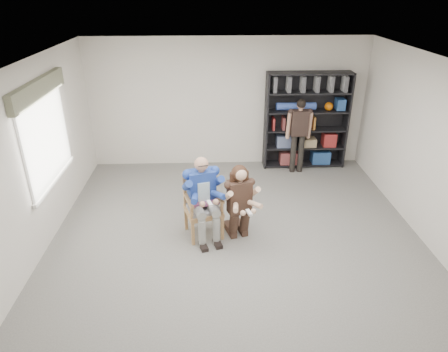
{
  "coord_description": "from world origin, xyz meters",
  "views": [
    {
      "loc": [
        -0.42,
        -4.98,
        3.76
      ],
      "look_at": [
        -0.2,
        0.6,
        1.05
      ],
      "focal_mm": 32.0,
      "sensor_mm": 36.0,
      "label": 1
    }
  ],
  "objects_px": {
    "standing_man": "(298,136)",
    "armchair": "(203,206)",
    "seated_man": "(203,198)",
    "bookshelf": "(306,121)",
    "kneeling_woman": "(240,204)"
  },
  "relations": [
    {
      "from": "standing_man",
      "to": "armchair",
      "type": "bearing_deg",
      "value": -130.56
    },
    {
      "from": "armchair",
      "to": "seated_man",
      "type": "bearing_deg",
      "value": 0.0
    },
    {
      "from": "armchair",
      "to": "standing_man",
      "type": "xyz_separation_m",
      "value": [
        2.01,
        2.38,
        0.29
      ]
    },
    {
      "from": "armchair",
      "to": "standing_man",
      "type": "bearing_deg",
      "value": 33.72
    },
    {
      "from": "bookshelf",
      "to": "kneeling_woman",
      "type": "bearing_deg",
      "value": -120.32
    },
    {
      "from": "kneeling_woman",
      "to": "bookshelf",
      "type": "height_order",
      "value": "bookshelf"
    },
    {
      "from": "kneeling_woman",
      "to": "bookshelf",
      "type": "xyz_separation_m",
      "value": [
        1.65,
        2.83,
        0.42
      ]
    },
    {
      "from": "armchair",
      "to": "kneeling_woman",
      "type": "height_order",
      "value": "kneeling_woman"
    },
    {
      "from": "seated_man",
      "to": "kneeling_woman",
      "type": "bearing_deg",
      "value": -27.69
    },
    {
      "from": "seated_man",
      "to": "standing_man",
      "type": "distance_m",
      "value": 3.12
    },
    {
      "from": "armchair",
      "to": "bookshelf",
      "type": "distance_m",
      "value": 3.55
    },
    {
      "from": "armchair",
      "to": "standing_man",
      "type": "height_order",
      "value": "standing_man"
    },
    {
      "from": "armchair",
      "to": "seated_man",
      "type": "distance_m",
      "value": 0.16
    },
    {
      "from": "kneeling_woman",
      "to": "seated_man",
      "type": "bearing_deg",
      "value": 152.31
    },
    {
      "from": "armchair",
      "to": "seated_man",
      "type": "xyz_separation_m",
      "value": [
        0.0,
        0.0,
        0.16
      ]
    }
  ]
}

